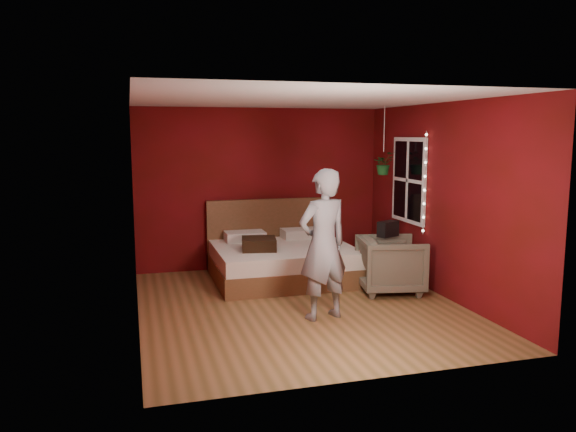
{
  "coord_description": "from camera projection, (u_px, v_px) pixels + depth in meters",
  "views": [
    {
      "loc": [
        -2.03,
        -6.65,
        2.19
      ],
      "look_at": [
        -0.04,
        0.4,
        1.11
      ],
      "focal_mm": 35.0,
      "sensor_mm": 36.0,
      "label": 1
    }
  ],
  "objects": [
    {
      "name": "armchair",
      "position": [
        391.0,
        265.0,
        7.78
      ],
      "size": [
        0.99,
        0.98,
        0.78
      ],
      "primitive_type": "imported",
      "rotation": [
        0.0,
        0.0,
        1.38
      ],
      "color": "#656150",
      "rests_on": "ground"
    },
    {
      "name": "window",
      "position": [
        409.0,
        180.0,
        8.36
      ],
      "size": [
        0.05,
        0.97,
        1.27
      ],
      "color": "white",
      "rests_on": "room_walls"
    },
    {
      "name": "floor",
      "position": [
        300.0,
        306.0,
        7.19
      ],
      "size": [
        4.5,
        4.5,
        0.0
      ],
      "primitive_type": "plane",
      "color": "olive",
      "rests_on": "ground"
    },
    {
      "name": "room_walls",
      "position": [
        300.0,
        175.0,
        6.95
      ],
      "size": [
        4.04,
        4.54,
        2.62
      ],
      "color": "maroon",
      "rests_on": "ground"
    },
    {
      "name": "person",
      "position": [
        323.0,
        245.0,
        6.59
      ],
      "size": [
        0.74,
        0.58,
        1.79
      ],
      "primitive_type": "imported",
      "rotation": [
        0.0,
        0.0,
        3.39
      ],
      "color": "slate",
      "rests_on": "ground"
    },
    {
      "name": "fairy_lights",
      "position": [
        425.0,
        183.0,
        7.85
      ],
      "size": [
        0.04,
        0.04,
        1.45
      ],
      "color": "silver",
      "rests_on": "room_walls"
    },
    {
      "name": "bed",
      "position": [
        281.0,
        259.0,
        8.54
      ],
      "size": [
        2.06,
        1.75,
        1.13
      ],
      "color": "brown",
      "rests_on": "ground"
    },
    {
      "name": "throw_pillow",
      "position": [
        259.0,
        244.0,
        8.14
      ],
      "size": [
        0.57,
        0.57,
        0.17
      ],
      "primitive_type": "cube",
      "rotation": [
        0.0,
        0.0,
        -0.18
      ],
      "color": "black",
      "rests_on": "bed"
    },
    {
      "name": "handbag",
      "position": [
        388.0,
        229.0,
        7.76
      ],
      "size": [
        0.34,
        0.26,
        0.21
      ],
      "primitive_type": "cube",
      "rotation": [
        0.0,
        0.0,
        0.43
      ],
      "color": "black",
      "rests_on": "armchair"
    },
    {
      "name": "hanging_plant",
      "position": [
        383.0,
        163.0,
        8.5
      ],
      "size": [
        0.39,
        0.37,
        1.03
      ],
      "color": "silver",
      "rests_on": "room_walls"
    }
  ]
}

